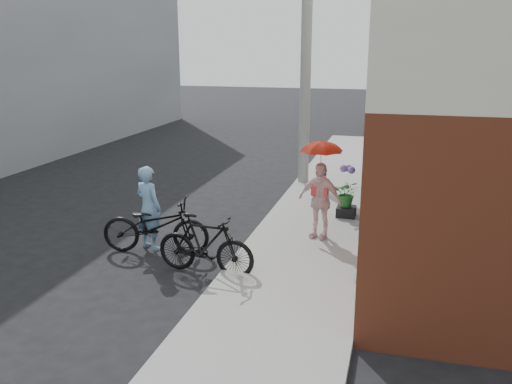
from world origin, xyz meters
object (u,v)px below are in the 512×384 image
at_px(bike_left, 156,226).
at_px(planter, 346,211).
at_px(utility_pole, 306,54).
at_px(kimono_woman, 320,200).
at_px(officer, 149,208).
at_px(bike_right, 205,245).

relative_size(bike_left, planter, 4.88).
bearing_deg(utility_pole, planter, -62.61).
bearing_deg(kimono_woman, officer, -142.34).
relative_size(utility_pole, officer, 4.36).
distance_m(bike_left, kimono_woman, 3.13).
bearing_deg(kimono_woman, utility_pole, 121.19).
distance_m(kimono_woman, planter, 1.63).
height_order(officer, kimono_woman, officer).
xyz_separation_m(bike_right, kimono_woman, (1.61, 1.98, 0.34)).
xyz_separation_m(bike_left, planter, (3.21, 2.77, -0.30)).
bearing_deg(bike_right, planter, -25.74).
bearing_deg(bike_left, planter, -58.58).
relative_size(officer, bike_left, 0.80).
xyz_separation_m(officer, bike_right, (1.43, -0.84, -0.28)).
height_order(bike_left, kimono_woman, kimono_woman).
xyz_separation_m(bike_right, planter, (1.99, 3.44, -0.29)).
bearing_deg(planter, kimono_woman, -104.63).
relative_size(officer, kimono_woman, 1.08).
relative_size(bike_right, kimono_woman, 1.17).
distance_m(utility_pole, bike_left, 6.58).
distance_m(bike_left, planter, 4.25).
bearing_deg(bike_right, kimono_woman, -34.76).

